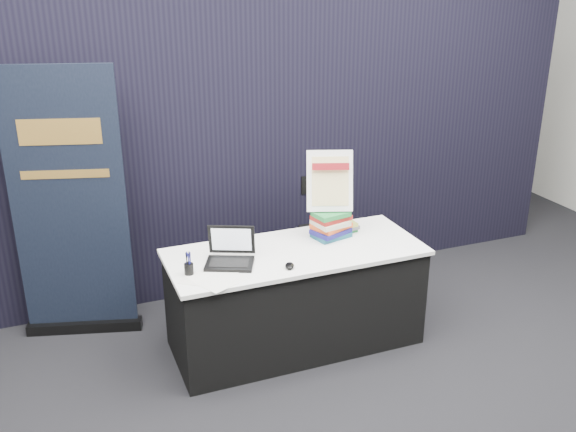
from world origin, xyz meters
The scene contains 15 objects.
floor centered at (0.00, 0.00, 0.00)m, with size 8.00×8.00×0.00m, color black.
wall_back centered at (0.00, 4.00, 1.75)m, with size 8.00×0.02×3.50m, color #B4B2AA.
drape_partition centered at (0.00, 1.60, 1.20)m, with size 6.00×0.08×2.40m, color black.
display_table centered at (0.00, 0.55, 0.38)m, with size 1.80×0.75×0.75m.
laptop centered at (-0.50, 0.53, 0.81)m, with size 0.38×0.37×0.24m.
mouse centered at (-0.14, 0.30, 0.77)m, with size 0.06×0.10×0.03m, color black.
brochure_left centered at (-0.65, 0.38, 0.75)m, with size 0.28×0.20×0.00m, color white.
brochure_mid centered at (-0.73, 0.35, 0.75)m, with size 0.26×0.18×0.00m, color silver.
brochure_right centered at (-0.61, 0.29, 0.75)m, with size 0.29×0.20×0.00m, color white.
pen_cup centered at (-0.78, 0.45, 0.79)m, with size 0.06×0.06×0.08m, color black.
book_stack_tall centered at (0.33, 0.67, 0.85)m, with size 0.29×0.25×0.20m.
book_stack_short centered at (0.46, 0.73, 0.79)m, with size 0.20×0.16×0.08m.
info_sign centered at (0.33, 0.71, 1.17)m, with size 0.35×0.23×0.45m.
pullup_banner centered at (-1.43, 1.31, 0.89)m, with size 0.85×0.33×2.01m.
stacking_chair centered at (0.67, 1.42, 0.52)m, with size 0.44×0.45×0.93m.
Camera 1 is at (-1.56, -3.23, 2.60)m, focal length 40.00 mm.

